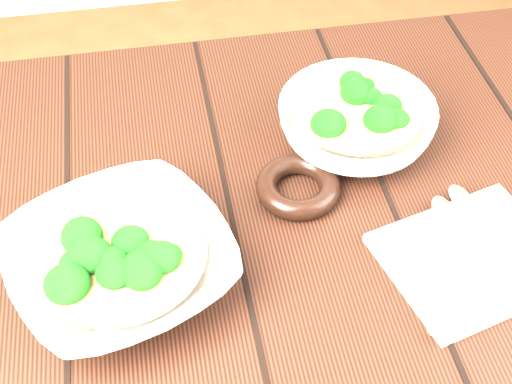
{
  "coord_description": "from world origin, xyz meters",
  "views": [
    {
      "loc": [
        -0.1,
        -0.55,
        1.41
      ],
      "look_at": [
        0.01,
        0.01,
        0.8
      ],
      "focal_mm": 50.0,
      "sensor_mm": 36.0,
      "label": 1
    }
  ],
  "objects_px": {
    "table": "(252,286)",
    "soup_bowl_back": "(356,123)",
    "trivet": "(298,187)",
    "soup_bowl_front": "(121,261)",
    "napkin": "(473,258)"
  },
  "relations": [
    {
      "from": "soup_bowl_back",
      "to": "trivet",
      "type": "distance_m",
      "value": 0.13
    },
    {
      "from": "table",
      "to": "soup_bowl_back",
      "type": "bearing_deg",
      "value": 37.43
    },
    {
      "from": "soup_bowl_back",
      "to": "napkin",
      "type": "relative_size",
      "value": 1.22
    },
    {
      "from": "table",
      "to": "soup_bowl_front",
      "type": "distance_m",
      "value": 0.22
    },
    {
      "from": "soup_bowl_back",
      "to": "soup_bowl_front",
      "type": "bearing_deg",
      "value": -151.36
    },
    {
      "from": "table",
      "to": "soup_bowl_front",
      "type": "bearing_deg",
      "value": -162.52
    },
    {
      "from": "soup_bowl_back",
      "to": "napkin",
      "type": "xyz_separation_m",
      "value": [
        0.08,
        -0.22,
        -0.03
      ]
    },
    {
      "from": "table",
      "to": "trivet",
      "type": "xyz_separation_m",
      "value": [
        0.07,
        0.05,
        0.13
      ]
    },
    {
      "from": "napkin",
      "to": "trivet",
      "type": "bearing_deg",
      "value": 126.62
    },
    {
      "from": "trivet",
      "to": "soup_bowl_front",
      "type": "bearing_deg",
      "value": -157.03
    },
    {
      "from": "table",
      "to": "soup_bowl_back",
      "type": "distance_m",
      "value": 0.26
    },
    {
      "from": "trivet",
      "to": "soup_bowl_back",
      "type": "bearing_deg",
      "value": 39.75
    },
    {
      "from": "soup_bowl_front",
      "to": "trivet",
      "type": "height_order",
      "value": "soup_bowl_front"
    },
    {
      "from": "napkin",
      "to": "soup_bowl_front",
      "type": "bearing_deg",
      "value": 158.71
    },
    {
      "from": "table",
      "to": "napkin",
      "type": "bearing_deg",
      "value": -21.52
    }
  ]
}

